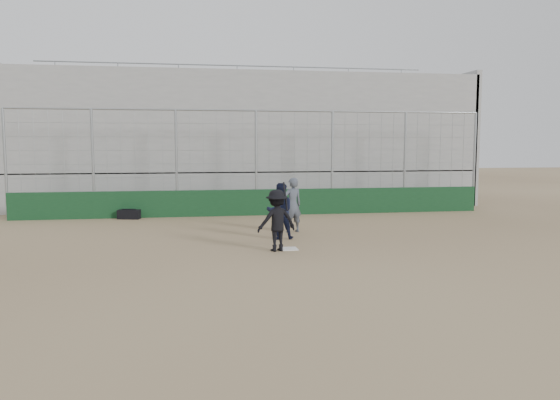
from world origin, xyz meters
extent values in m
plane|color=brown|center=(0.00, 0.00, 0.00)|extent=(90.00, 90.00, 0.00)
cube|color=white|center=(0.00, 0.00, 0.01)|extent=(0.44, 0.44, 0.02)
cube|color=#103319|center=(0.00, 7.00, 0.50)|extent=(18.00, 0.25, 1.00)
cylinder|color=gray|center=(-9.00, 7.00, 2.00)|extent=(0.10, 0.10, 4.00)
cylinder|color=gray|center=(0.00, 7.00, 2.00)|extent=(0.10, 0.10, 4.00)
cylinder|color=gray|center=(9.00, 7.00, 2.00)|extent=(0.10, 0.10, 4.00)
cylinder|color=gray|center=(0.00, 7.00, 4.00)|extent=(18.00, 0.07, 0.07)
cube|color=gray|center=(0.00, 11.95, 0.80)|extent=(20.00, 6.70, 1.60)
cube|color=gray|center=(0.00, 11.95, 3.70)|extent=(20.00, 6.70, 4.20)
cube|color=gray|center=(-10.00, 11.95, 2.90)|extent=(0.25, 6.70, 6.10)
cube|color=gray|center=(10.00, 11.95, 2.90)|extent=(0.25, 6.70, 6.10)
cylinder|color=gray|center=(0.00, 15.10, 6.80)|extent=(20.00, 0.06, 0.06)
imported|color=black|center=(-0.34, -0.16, 0.79)|extent=(1.12, 0.80, 1.57)
cylinder|color=black|center=(-0.09, -0.01, 1.39)|extent=(0.07, 0.57, 0.71)
imported|color=black|center=(0.02, 1.54, 0.53)|extent=(0.81, 0.64, 1.06)
sphere|color=maroon|center=(0.02, 1.54, 0.96)|extent=(0.28, 0.28, 0.28)
imported|color=#464D59|center=(0.61, 2.73, 0.77)|extent=(0.72, 0.59, 1.53)
cube|color=black|center=(-4.74, 6.66, 0.17)|extent=(0.85, 0.52, 0.34)
cylinder|color=black|center=(-4.74, 6.66, 0.36)|extent=(0.51, 0.16, 0.04)
camera|label=1|loc=(-2.51, -13.78, 2.72)|focal=35.00mm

